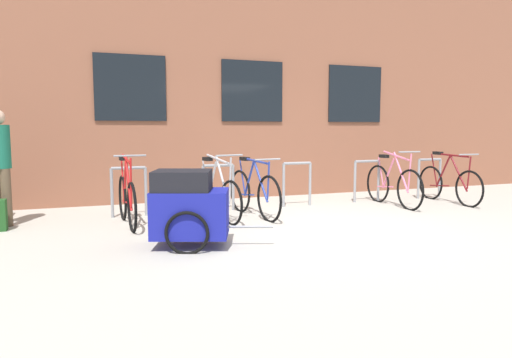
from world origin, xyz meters
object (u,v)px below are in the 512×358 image
bicycle_silver (216,195)px  bike_trailer (189,207)px  bicycle_red (127,199)px  bicycle_pink (393,184)px  bicycle_maroon (449,183)px  bicycle_blue (254,192)px

bicycle_silver → bike_trailer: 1.75m
bicycle_red → bicycle_pink: bicycle_red is taller
bicycle_maroon → bike_trailer: 5.67m
bicycle_maroon → bicycle_pink: bicycle_pink is taller
bicycle_blue → bicycle_red: bearing=-179.3°
bicycle_blue → bike_trailer: (-1.41, -1.61, 0.10)m
bicycle_pink → bicycle_maroon: bearing=-3.6°
bicycle_pink → bike_trailer: (-4.20, -1.71, 0.10)m
bicycle_maroon → bicycle_blue: bicycle_maroon is taller
bicycle_silver → bike_trailer: (-0.77, -1.57, 0.11)m
bicycle_pink → bicycle_blue: bearing=-177.9°
bicycle_silver → bicycle_pink: 3.43m
bicycle_pink → bike_trailer: 4.54m
bicycle_blue → bicycle_maroon: bearing=0.4°
bicycle_blue → bicycle_red: (-2.01, -0.03, -0.00)m
bicycle_maroon → bicycle_blue: size_ratio=1.00×
bicycle_maroon → bicycle_blue: 4.02m
bicycle_blue → bicycle_pink: bicycle_pink is taller
bicycle_blue → bicycle_red: bicycle_red is taller
bicycle_blue → bike_trailer: bicycle_blue is taller
bike_trailer → bicycle_silver: bearing=63.8°
bicycle_red → bike_trailer: bearing=-69.4°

